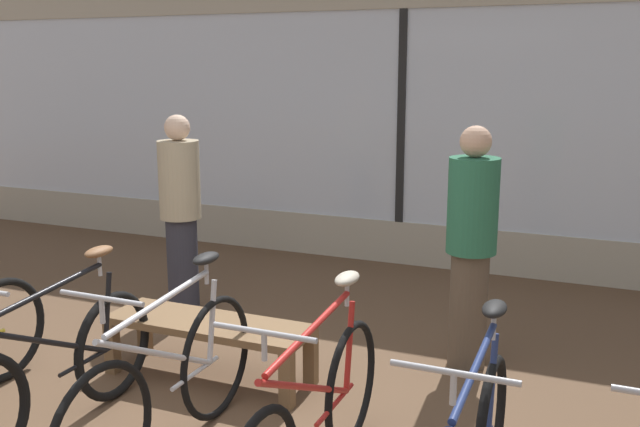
{
  "coord_description": "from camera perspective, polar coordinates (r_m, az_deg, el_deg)",
  "views": [
    {
      "loc": [
        2.08,
        -2.9,
        2.08
      ],
      "look_at": [
        0.0,
        1.99,
        0.95
      ],
      "focal_mm": 40.0,
      "sensor_mm": 36.0,
      "label": 1
    }
  ],
  "objects": [
    {
      "name": "bicycle_center",
      "position": [
        3.95,
        -12.09,
        -13.28
      ],
      "size": [
        0.46,
        1.76,
        1.05
      ],
      "color": "black",
      "rests_on": "ground_plane"
    },
    {
      "name": "customer_near_rack",
      "position": [
        6.02,
        -11.09,
        0.22
      ],
      "size": [
        0.38,
        0.38,
        1.67
      ],
      "color": "#2D2D38",
      "rests_on": "ground_plane"
    },
    {
      "name": "display_bench",
      "position": [
        4.84,
        -8.89,
        -9.26
      ],
      "size": [
        1.4,
        0.44,
        0.41
      ],
      "color": "brown",
      "rests_on": "ground_plane"
    },
    {
      "name": "bicycle_center_left",
      "position": [
        4.35,
        -20.49,
        -11.83
      ],
      "size": [
        0.46,
        1.73,
        1.03
      ],
      "color": "black",
      "rests_on": "ground_plane"
    },
    {
      "name": "shop_back_wall",
      "position": [
        7.34,
        6.6,
        8.46
      ],
      "size": [
        12.0,
        0.08,
        3.2
      ],
      "color": "#B2A893",
      "rests_on": "ground_plane"
    },
    {
      "name": "customer_by_window",
      "position": [
        4.93,
        12.01,
        -2.36
      ],
      "size": [
        0.47,
        0.47,
        1.68
      ],
      "color": "brown",
      "rests_on": "ground_plane"
    },
    {
      "name": "bicycle_center_right",
      "position": [
        3.56,
        -0.51,
        -16.2
      ],
      "size": [
        0.46,
        1.78,
        1.04
      ],
      "color": "black",
      "rests_on": "ground_plane"
    }
  ]
}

